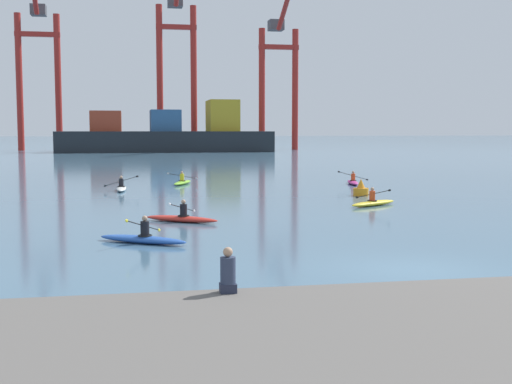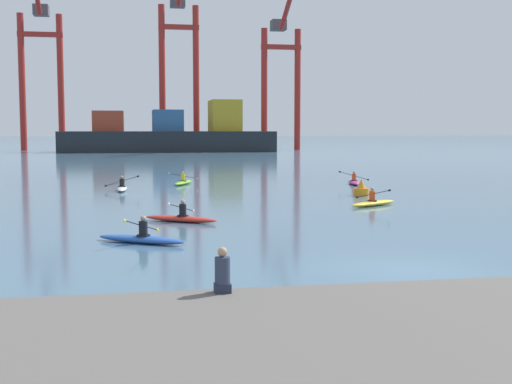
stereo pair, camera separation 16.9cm
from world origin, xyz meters
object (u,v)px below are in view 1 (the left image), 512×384
at_px(channel_buoy, 361,190).
at_px(kayak_blue, 143,238).
at_px(container_barge, 168,136).
at_px(gantry_crane_west_mid, 177,53).
at_px(kayak_lime, 182,182).
at_px(kayak_white, 121,188).
at_px(kayak_magenta, 353,182).
at_px(seated_onlooker, 228,273).
at_px(gantry_crane_west, 38,58).
at_px(kayak_yellow, 373,202).
at_px(kayak_red, 182,218).
at_px(gantry_crane_east_mid, 280,63).

distance_m(channel_buoy, kayak_blue, 19.43).
bearing_deg(container_barge, gantry_crane_west_mid, 74.36).
bearing_deg(kayak_lime, channel_buoy, -46.41).
bearing_deg(kayak_white, container_barge, 84.54).
distance_m(kayak_magenta, kayak_blue, 27.29).
bearing_deg(container_barge, kayak_blue, -93.78).
relative_size(channel_buoy, kayak_blue, 0.32).
distance_m(kayak_white, seated_onlooker, 31.00).
bearing_deg(gantry_crane_west_mid, gantry_crane_west, 172.78).
distance_m(gantry_crane_west, gantry_crane_west_mid, 25.77).
bearing_deg(kayak_lime, kayak_blue, -97.59).
bearing_deg(kayak_yellow, gantry_crane_west_mid, 91.80).
distance_m(channel_buoy, seated_onlooker, 27.39).
distance_m(gantry_crane_west_mid, kayak_lime, 83.49).
distance_m(container_barge, kayak_yellow, 88.44).
xyz_separation_m(gantry_crane_west, gantry_crane_west_mid, (25.54, -3.24, 1.07)).
bearing_deg(kayak_magenta, gantry_crane_west, 110.30).
relative_size(kayak_red, seated_onlooker, 3.52).
relative_size(gantry_crane_east_mid, kayak_yellow, 10.49).
height_order(gantry_crane_west, kayak_yellow, gantry_crane_west).
height_order(gantry_crane_west_mid, kayak_blue, gantry_crane_west_mid).
height_order(container_barge, kayak_white, container_barge).
height_order(container_barge, kayak_red, container_barge).
xyz_separation_m(gantry_crane_west_mid, kayak_red, (-7.06, -100.87, -18.11)).
bearing_deg(kayak_white, seated_onlooker, -85.63).
relative_size(gantry_crane_west_mid, kayak_white, 10.60).
xyz_separation_m(kayak_blue, seated_onlooker, (1.43, -10.35, 0.94)).
height_order(container_barge, gantry_crane_east_mid, gantry_crane_east_mid).
distance_m(kayak_yellow, seated_onlooker, 22.31).
distance_m(gantry_crane_west_mid, kayak_white, 87.85).
bearing_deg(kayak_white, kayak_lime, 44.23).
bearing_deg(container_barge, kayak_white, -95.46).
bearing_deg(kayak_red, gantry_crane_west, 100.07).
relative_size(gantry_crane_west_mid, kayak_blue, 11.44).
xyz_separation_m(gantry_crane_west, seated_onlooker, (18.19, -119.55, -16.11)).
bearing_deg(channel_buoy, gantry_crane_west, 107.42).
xyz_separation_m(kayak_magenta, kayak_red, (-13.54, -17.54, 0.00)).
distance_m(gantry_crane_east_mid, kayak_magenta, 83.83).
xyz_separation_m(container_barge, kayak_magenta, (8.82, -74.98, -2.66)).
bearing_deg(seated_onlooker, kayak_lime, 86.97).
bearing_deg(kayak_magenta, gantry_crane_east_mid, 80.95).
height_order(gantry_crane_west, kayak_white, gantry_crane_west).
distance_m(kayak_lime, kayak_blue, 24.86).
height_order(kayak_white, kayak_red, kayak_white).
bearing_deg(kayak_blue, gantry_crane_west_mid, 85.26).
height_order(kayak_white, kayak_blue, kayak_blue).
distance_m(container_barge, kayak_lime, 73.07).
relative_size(gantry_crane_west, kayak_yellow, 11.24).
distance_m(channel_buoy, kayak_lime, 14.04).
height_order(gantry_crane_west, kayak_blue, gantry_crane_west).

